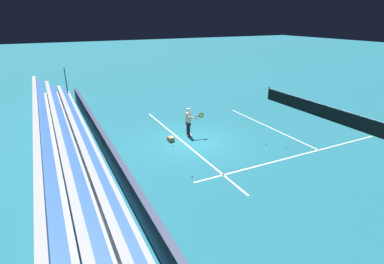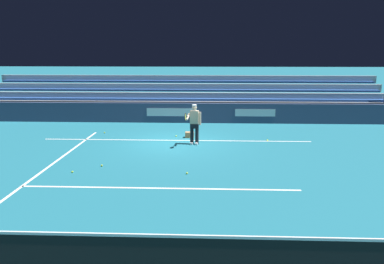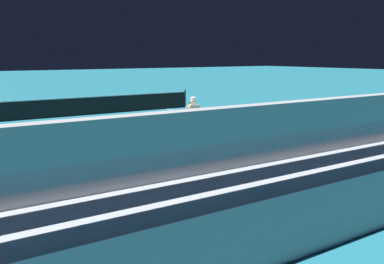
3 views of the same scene
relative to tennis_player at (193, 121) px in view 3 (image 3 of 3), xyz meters
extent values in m
plane|color=#1E6B7F|center=(0.83, -0.18, -0.89)|extent=(160.00, 160.00, 0.00)
cube|color=white|center=(0.83, -0.68, -0.89)|extent=(12.00, 0.10, 0.01)
cube|color=white|center=(4.94, 3.82, -0.89)|extent=(0.10, 12.00, 0.01)
cube|color=white|center=(0.83, 5.32, -0.89)|extent=(8.22, 0.10, 0.01)
cube|color=#384260|center=(0.83, -4.95, -0.34)|extent=(24.52, 0.24, 1.10)
cube|color=silver|center=(1.41, -4.82, -0.29)|extent=(2.80, 0.01, 0.44)
cube|color=silver|center=(-3.19, -4.82, -0.29)|extent=(2.20, 0.01, 0.40)
cube|color=#2D5BAD|center=(0.83, -5.95, 0.29)|extent=(22.83, 0.40, 0.12)
cube|color=#9EA3A8|center=(0.83, -6.23, 0.43)|extent=(23.30, 0.24, 0.45)
cylinder|color=black|center=(-0.12, -0.01, -0.45)|extent=(0.15, 0.15, 0.88)
cylinder|color=black|center=(0.10, -0.04, -0.45)|extent=(0.15, 0.15, 0.88)
cube|color=white|center=(-0.11, 0.05, -0.85)|extent=(0.15, 0.29, 0.09)
cube|color=white|center=(0.11, 0.02, -0.85)|extent=(0.15, 0.29, 0.09)
cube|color=black|center=(-0.01, -0.03, -0.09)|extent=(0.37, 0.26, 0.20)
cube|color=beige|center=(-0.01, -0.03, 0.28)|extent=(0.39, 0.26, 0.58)
sphere|color=beige|center=(-0.01, -0.02, 0.71)|extent=(0.21, 0.21, 0.21)
cylinder|color=white|center=(-0.01, -0.02, 0.80)|extent=(0.20, 0.20, 0.05)
cylinder|color=beige|center=(-0.25, 0.01, 0.24)|extent=(0.09, 0.09, 0.56)
cylinder|color=beige|center=(0.26, 0.14, 0.33)|extent=(0.17, 0.59, 0.24)
cylinder|color=black|center=(0.29, 0.38, 0.38)|extent=(0.07, 0.30, 0.03)
torus|color=black|center=(0.33, 0.65, 0.42)|extent=(0.07, 0.31, 0.31)
cylinder|color=#D6D14C|center=(0.33, 0.65, 0.42)|extent=(0.04, 0.27, 0.27)
cube|color=#A87F51|center=(0.26, -1.27, -0.76)|extent=(0.40, 0.30, 0.26)
sphere|color=#CCE533|center=(4.45, -2.01, -0.86)|extent=(0.07, 0.07, 0.07)
sphere|color=#CCE533|center=(0.09, 4.01, -0.86)|extent=(0.07, 0.07, 0.07)
sphere|color=#CCE533|center=(3.88, 4.01, -0.86)|extent=(0.07, 0.07, 0.07)
sphere|color=#CCE533|center=(0.89, -1.39, -0.86)|extent=(0.07, 0.07, 0.07)
sphere|color=#CCE533|center=(3.10, 3.30, -0.86)|extent=(0.07, 0.07, 0.07)
sphere|color=#CCE533|center=(-3.26, -0.75, -0.86)|extent=(0.07, 0.07, 0.07)
cylinder|color=#33383D|center=(6.33, 9.95, -0.36)|extent=(0.09, 0.09, 1.07)
cube|color=black|center=(0.83, 9.95, -0.44)|extent=(11.00, 0.02, 0.91)
cube|color=white|center=(0.83, 9.95, 0.04)|extent=(11.00, 0.04, 0.05)
camera|label=1|loc=(14.91, -7.27, 5.76)|focal=28.00mm
camera|label=2|loc=(-0.55, 15.62, 3.05)|focal=35.00mm
camera|label=3|loc=(-8.58, -12.36, 2.23)|focal=42.00mm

